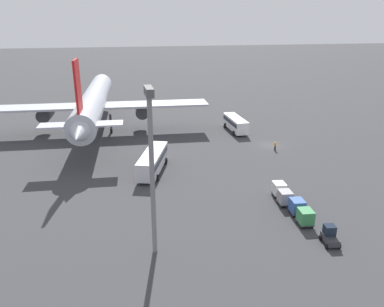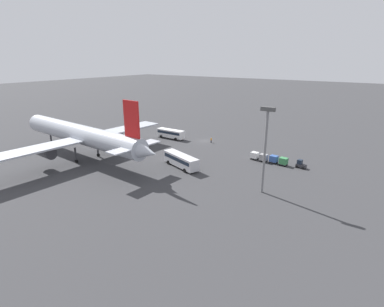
{
  "view_description": "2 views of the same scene",
  "coord_description": "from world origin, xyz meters",
  "px_view_note": "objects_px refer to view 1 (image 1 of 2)",
  "views": [
    {
      "loc": [
        -65.24,
        30.3,
        23.34
      ],
      "look_at": [
        -9.83,
        18.08,
        3.08
      ],
      "focal_mm": 35.0,
      "sensor_mm": 36.0,
      "label": 1
    },
    {
      "loc": [
        -51.05,
        81.44,
        26.5
      ],
      "look_at": [
        -8.79,
        19.77,
        2.46
      ],
      "focal_mm": 28.0,
      "sensor_mm": 36.0,
      "label": 2
    }
  ],
  "objects_px": {
    "shuttle_bus_near": "(235,123)",
    "cargo_cart_green": "(305,217)",
    "airplane": "(94,102)",
    "baggage_tug": "(330,236)",
    "cargo_cart_grey": "(285,197)",
    "worker_person": "(275,146)",
    "cargo_cart_blue": "(297,206)",
    "shuttle_bus_far": "(153,160)",
    "cargo_cart_white": "(279,189)"
  },
  "relations": [
    {
      "from": "worker_person",
      "to": "cargo_cart_blue",
      "type": "bearing_deg",
      "value": 161.88
    },
    {
      "from": "baggage_tug",
      "to": "cargo_cart_green",
      "type": "xyz_separation_m",
      "value": [
        4.13,
        0.74,
        0.25
      ]
    },
    {
      "from": "shuttle_bus_near",
      "to": "airplane",
      "type": "bearing_deg",
      "value": 78.09
    },
    {
      "from": "cargo_cart_green",
      "to": "cargo_cart_white",
      "type": "distance_m",
      "value": 8.0
    },
    {
      "from": "baggage_tug",
      "to": "worker_person",
      "type": "height_order",
      "value": "baggage_tug"
    },
    {
      "from": "airplane",
      "to": "cargo_cart_grey",
      "type": "height_order",
      "value": "airplane"
    },
    {
      "from": "shuttle_bus_far",
      "to": "cargo_cart_green",
      "type": "height_order",
      "value": "shuttle_bus_far"
    },
    {
      "from": "cargo_cart_white",
      "to": "cargo_cart_green",
      "type": "bearing_deg",
      "value": 177.87
    },
    {
      "from": "baggage_tug",
      "to": "cargo_cart_white",
      "type": "xyz_separation_m",
      "value": [
        12.13,
        0.44,
        0.25
      ]
    },
    {
      "from": "worker_person",
      "to": "cargo_cart_grey",
      "type": "relative_size",
      "value": 0.81
    },
    {
      "from": "airplane",
      "to": "cargo_cart_blue",
      "type": "bearing_deg",
      "value": -146.23
    },
    {
      "from": "cargo_cart_blue",
      "to": "cargo_cart_white",
      "type": "bearing_deg",
      "value": -0.1
    },
    {
      "from": "cargo_cart_green",
      "to": "airplane",
      "type": "bearing_deg",
      "value": 28.27
    },
    {
      "from": "worker_person",
      "to": "cargo_cart_white",
      "type": "bearing_deg",
      "value": 157.14
    },
    {
      "from": "shuttle_bus_far",
      "to": "worker_person",
      "type": "distance_m",
      "value": 24.48
    },
    {
      "from": "worker_person",
      "to": "airplane",
      "type": "bearing_deg",
      "value": 58.22
    },
    {
      "from": "airplane",
      "to": "cargo_cart_grey",
      "type": "distance_m",
      "value": 49.13
    },
    {
      "from": "airplane",
      "to": "worker_person",
      "type": "bearing_deg",
      "value": -117.97
    },
    {
      "from": "baggage_tug",
      "to": "cargo_cart_blue",
      "type": "distance_m",
      "value": 6.82
    },
    {
      "from": "shuttle_bus_near",
      "to": "worker_person",
      "type": "bearing_deg",
      "value": -167.59
    },
    {
      "from": "worker_person",
      "to": "cargo_cart_blue",
      "type": "height_order",
      "value": "cargo_cart_blue"
    },
    {
      "from": "baggage_tug",
      "to": "cargo_cart_blue",
      "type": "height_order",
      "value": "baggage_tug"
    },
    {
      "from": "airplane",
      "to": "cargo_cart_grey",
      "type": "bearing_deg",
      "value": -145.04
    },
    {
      "from": "shuttle_bus_near",
      "to": "cargo_cart_blue",
      "type": "relative_size",
      "value": 4.75
    },
    {
      "from": "shuttle_bus_far",
      "to": "cargo_cart_green",
      "type": "xyz_separation_m",
      "value": [
        -21.04,
        -15.79,
        -0.77
      ]
    },
    {
      "from": "airplane",
      "to": "cargo_cart_white",
      "type": "relative_size",
      "value": 26.5
    },
    {
      "from": "airplane",
      "to": "shuttle_bus_near",
      "type": "relative_size",
      "value": 5.58
    },
    {
      "from": "cargo_cart_blue",
      "to": "cargo_cart_grey",
      "type": "xyz_separation_m",
      "value": [
        2.66,
        0.36,
        0.0
      ]
    },
    {
      "from": "shuttle_bus_near",
      "to": "cargo_cart_white",
      "type": "bearing_deg",
      "value": 171.98
    },
    {
      "from": "cargo_cart_blue",
      "to": "baggage_tug",
      "type": "bearing_deg",
      "value": -176.23
    },
    {
      "from": "cargo_cart_green",
      "to": "cargo_cart_white",
      "type": "relative_size",
      "value": 1.0
    },
    {
      "from": "cargo_cart_green",
      "to": "cargo_cart_blue",
      "type": "distance_m",
      "value": 2.68
    },
    {
      "from": "cargo_cart_blue",
      "to": "cargo_cart_white",
      "type": "distance_m",
      "value": 5.33
    },
    {
      "from": "shuttle_bus_far",
      "to": "cargo_cart_grey",
      "type": "xyz_separation_m",
      "value": [
        -15.71,
        -15.71,
        -0.77
      ]
    },
    {
      "from": "airplane",
      "to": "cargo_cart_white",
      "type": "distance_m",
      "value": 47.09
    },
    {
      "from": "shuttle_bus_near",
      "to": "cargo_cart_green",
      "type": "height_order",
      "value": "shuttle_bus_near"
    },
    {
      "from": "shuttle_bus_far",
      "to": "cargo_cart_white",
      "type": "distance_m",
      "value": 20.73
    },
    {
      "from": "baggage_tug",
      "to": "worker_person",
      "type": "relative_size",
      "value": 1.47
    },
    {
      "from": "cargo_cart_green",
      "to": "cargo_cart_blue",
      "type": "relative_size",
      "value": 1.0
    },
    {
      "from": "shuttle_bus_far",
      "to": "cargo_cart_white",
      "type": "height_order",
      "value": "shuttle_bus_far"
    },
    {
      "from": "cargo_cart_blue",
      "to": "cargo_cart_white",
      "type": "height_order",
      "value": "same"
    },
    {
      "from": "shuttle_bus_near",
      "to": "baggage_tug",
      "type": "bearing_deg",
      "value": 174.71
    },
    {
      "from": "airplane",
      "to": "baggage_tug",
      "type": "height_order",
      "value": "airplane"
    },
    {
      "from": "airplane",
      "to": "cargo_cart_white",
      "type": "bearing_deg",
      "value": -142.96
    },
    {
      "from": "cargo_cart_green",
      "to": "cargo_cart_grey",
      "type": "distance_m",
      "value": 5.33
    },
    {
      "from": "cargo_cart_grey",
      "to": "baggage_tug",
      "type": "bearing_deg",
      "value": -175.1
    },
    {
      "from": "shuttle_bus_near",
      "to": "cargo_cart_grey",
      "type": "bearing_deg",
      "value": 171.99
    },
    {
      "from": "shuttle_bus_near",
      "to": "cargo_cart_green",
      "type": "xyz_separation_m",
      "value": [
        -40.7,
        4.94,
        -0.66
      ]
    },
    {
      "from": "shuttle_bus_near",
      "to": "shuttle_bus_far",
      "type": "height_order",
      "value": "shuttle_bus_far"
    },
    {
      "from": "baggage_tug",
      "to": "cargo_cart_grey",
      "type": "height_order",
      "value": "baggage_tug"
    }
  ]
}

